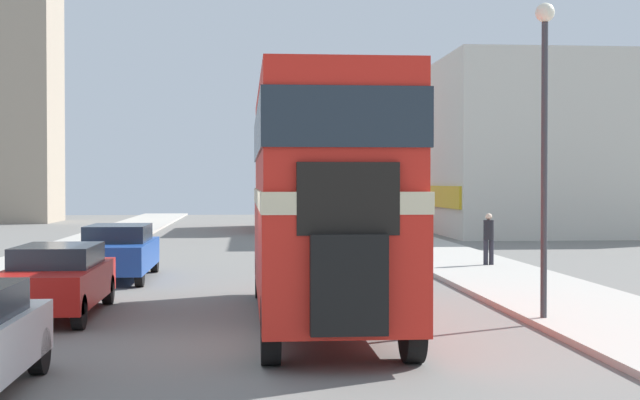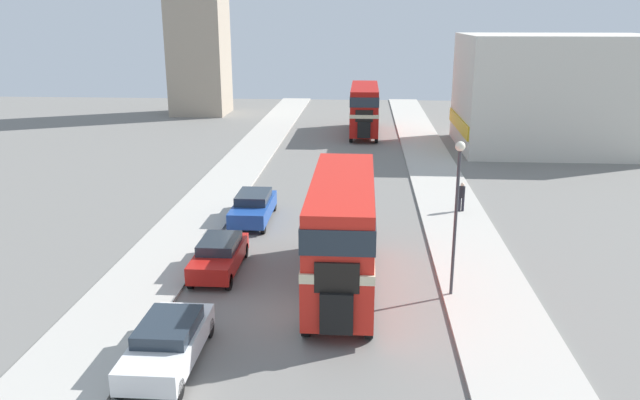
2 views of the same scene
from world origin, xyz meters
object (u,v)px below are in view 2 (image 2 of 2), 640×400
(car_parked_near, at_px, (168,342))
(car_parked_mid, at_px, (219,255))
(bus_distant, at_px, (364,106))
(car_parked_far, at_px, (253,207))
(pedestrian_walking, at_px, (462,195))
(double_decker_bus, at_px, (342,225))
(street_lamp, at_px, (457,196))

(car_parked_near, xyz_separation_m, car_parked_mid, (-0.07, 7.19, 0.00))
(bus_distant, height_order, car_parked_far, bus_distant)
(car_parked_mid, xyz_separation_m, car_parked_far, (0.24, 6.74, 0.04))
(car_parked_far, distance_m, pedestrian_walking, 11.14)
(bus_distant, relative_size, car_parked_mid, 2.38)
(car_parked_near, height_order, car_parked_mid, car_parked_mid)
(double_decker_bus, height_order, car_parked_mid, double_decker_bus)
(car_parked_mid, bearing_deg, car_parked_near, -89.44)
(car_parked_mid, bearing_deg, street_lamp, -10.83)
(car_parked_near, bearing_deg, street_lamp, 30.49)
(double_decker_bus, distance_m, bus_distant, 33.53)
(bus_distant, distance_m, car_parked_near, 39.86)
(bus_distant, xyz_separation_m, car_parked_far, (-5.62, -25.47, -1.77))
(double_decker_bus, xyz_separation_m, bus_distant, (0.75, 33.52, -0.05))
(car_parked_far, bearing_deg, bus_distant, 77.54)
(bus_distant, distance_m, car_parked_far, 26.14)
(car_parked_mid, distance_m, pedestrian_walking, 14.26)
(car_parked_far, xyz_separation_m, pedestrian_walking, (10.93, 2.10, 0.24))
(car_parked_far, relative_size, street_lamp, 0.79)
(double_decker_bus, relative_size, car_parked_mid, 2.21)
(car_parked_near, relative_size, street_lamp, 0.76)
(car_parked_mid, distance_m, street_lamp, 9.98)
(car_parked_near, bearing_deg, double_decker_bus, 49.34)
(car_parked_mid, height_order, pedestrian_walking, pedestrian_walking)
(bus_distant, distance_m, car_parked_mid, 32.78)
(double_decker_bus, relative_size, car_parked_near, 2.12)
(double_decker_bus, distance_m, pedestrian_walking, 11.93)
(double_decker_bus, height_order, car_parked_near, double_decker_bus)
(car_parked_mid, relative_size, pedestrian_walking, 2.71)
(car_parked_far, bearing_deg, street_lamp, -43.31)
(car_parked_near, bearing_deg, car_parked_mid, 90.56)
(pedestrian_walking, height_order, street_lamp, street_lamp)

